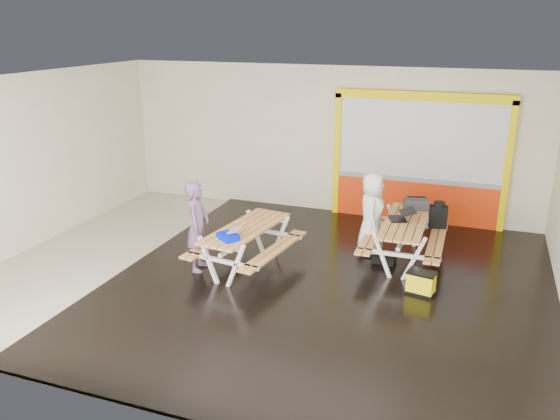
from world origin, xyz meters
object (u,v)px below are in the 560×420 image
at_px(person_left, 198,226).
at_px(fluke_bag, 421,283).
at_px(picnic_table_left, 246,237).
at_px(backpack, 438,216).
at_px(laptop_left, 229,234).
at_px(picnic_table_right, 405,231).
at_px(laptop_right, 401,216).
at_px(toolbox, 416,204).
at_px(person_right, 372,213).
at_px(dark_case, 384,258).
at_px(blue_pouch, 228,237).

bearing_deg(person_left, fluke_bag, -96.24).
distance_m(picnic_table_left, backpack, 3.86).
bearing_deg(laptop_left, person_left, 165.01).
bearing_deg(picnic_table_left, picnic_table_right, 26.30).
height_order(laptop_right, toolbox, toolbox).
bearing_deg(backpack, fluke_bag, -91.28).
bearing_deg(person_left, laptop_right, -74.86).
distance_m(person_left, laptop_right, 3.83).
distance_m(picnic_table_left, person_right, 2.52).
relative_size(backpack, fluke_bag, 1.09).
bearing_deg(dark_case, backpack, 47.88).
height_order(picnic_table_left, picnic_table_right, picnic_table_right).
height_order(picnic_table_right, dark_case, picnic_table_right).
relative_size(person_left, blue_pouch, 4.62).
bearing_deg(blue_pouch, laptop_right, 37.85).
bearing_deg(blue_pouch, backpack, 40.23).
distance_m(picnic_table_right, backpack, 0.95).
bearing_deg(fluke_bag, dark_case, 126.29).
bearing_deg(laptop_left, dark_case, 34.30).
height_order(picnic_table_left, blue_pouch, blue_pouch).
distance_m(dark_case, fluke_bag, 1.38).
xyz_separation_m(person_right, toolbox, (0.75, 0.61, 0.07)).
height_order(picnic_table_right, fluke_bag, picnic_table_right).
relative_size(picnic_table_right, person_left, 1.29).
bearing_deg(picnic_table_left, person_left, -156.93).
relative_size(picnic_table_right, backpack, 3.92).
xyz_separation_m(picnic_table_left, picnic_table_right, (2.70, 1.33, 0.01)).
distance_m(person_right, toolbox, 0.98).
bearing_deg(dark_case, laptop_right, 45.70).
xyz_separation_m(person_left, laptop_right, (3.41, 1.73, 0.03)).
height_order(picnic_table_right, laptop_right, laptop_right).
height_order(backpack, fluke_bag, backpack).
xyz_separation_m(person_left, backpack, (4.04, 2.45, -0.11)).
distance_m(person_right, blue_pouch, 2.99).
height_order(dark_case, fluke_bag, fluke_bag).
xyz_separation_m(picnic_table_right, laptop_left, (-2.79, -1.87, 0.25)).
relative_size(person_right, fluke_bag, 3.08).
xyz_separation_m(laptop_right, blue_pouch, (-2.65, -2.06, -0.02)).
bearing_deg(laptop_left, toolbox, 42.35).
xyz_separation_m(picnic_table_right, laptop_right, (-0.09, 0.05, 0.27)).
distance_m(picnic_table_right, fluke_bag, 1.45).
bearing_deg(person_right, dark_case, -142.69).
relative_size(picnic_table_right, blue_pouch, 5.97).
xyz_separation_m(backpack, fluke_bag, (-0.05, -2.06, -0.54)).
bearing_deg(fluke_bag, person_left, -174.51).
distance_m(picnic_table_left, blue_pouch, 0.72).
bearing_deg(laptop_right, toolbox, 75.69).
bearing_deg(person_left, picnic_table_right, -76.15).
distance_m(person_right, laptop_left, 2.93).
bearing_deg(toolbox, dark_case, -113.55).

